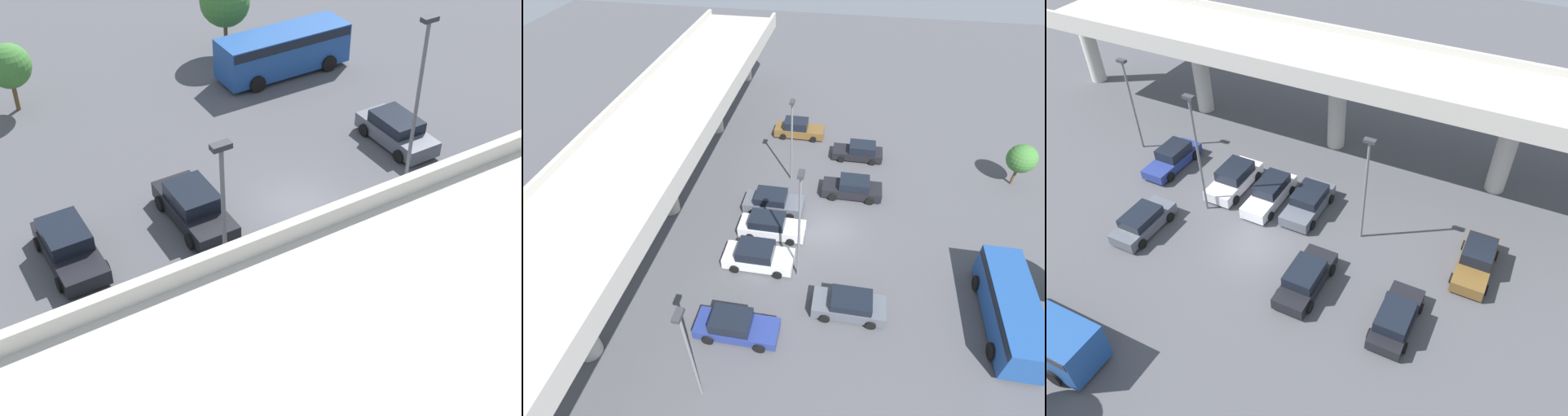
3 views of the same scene
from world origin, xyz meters
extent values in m
plane|color=#4C4C51|center=(0.00, 0.00, 0.00)|extent=(105.31, 105.31, 0.00)
cube|color=#BCB7AD|center=(0.00, 12.55, 6.93)|extent=(49.15, 7.63, 0.90)
cube|color=#BCB7AD|center=(0.00, 8.89, 7.65)|extent=(49.15, 0.30, 0.55)
cube|color=#BCB7AD|center=(0.00, 16.22, 7.65)|extent=(49.15, 0.30, 0.55)
cylinder|color=#BCB7AD|center=(-24.57, 12.55, 3.24)|extent=(1.35, 1.35, 6.48)
cylinder|color=#BCB7AD|center=(-12.29, 12.55, 3.24)|extent=(1.35, 1.35, 6.48)
cylinder|color=#BCB7AD|center=(0.00, 12.55, 3.24)|extent=(1.35, 1.35, 6.48)
cylinder|color=#BCB7AD|center=(12.29, 12.55, 3.24)|extent=(1.35, 1.35, 6.48)
cube|color=navy|center=(-9.70, 4.59, 0.53)|extent=(1.83, 4.88, 0.67)
cube|color=black|center=(-9.70, 4.89, 1.23)|extent=(1.68, 2.31, 0.74)
cylinder|color=black|center=(-8.77, 3.08, 0.35)|extent=(0.22, 0.71, 0.71)
cylinder|color=black|center=(-10.64, 3.08, 0.35)|extent=(0.22, 0.71, 0.71)
cylinder|color=black|center=(-8.77, 6.11, 0.35)|extent=(0.22, 0.71, 0.71)
cylinder|color=black|center=(-10.64, 6.11, 0.35)|extent=(0.22, 0.71, 0.71)
cube|color=#515660|center=(-7.08, -1.74, 0.55)|extent=(1.85, 4.43, 0.75)
cube|color=black|center=(-7.08, -1.86, 1.21)|extent=(1.70, 2.45, 0.56)
cylinder|color=black|center=(-8.03, -0.37, 0.32)|extent=(0.22, 0.65, 0.65)
cylinder|color=black|center=(-6.14, -0.37, 0.32)|extent=(0.22, 0.65, 0.65)
cylinder|color=black|center=(-8.03, -3.12, 0.32)|extent=(0.22, 0.65, 0.65)
cylinder|color=black|center=(-6.14, -3.12, 0.32)|extent=(0.22, 0.65, 0.65)
cube|color=silver|center=(-4.24, 4.51, 0.55)|extent=(1.98, 4.74, 0.75)
cube|color=black|center=(-4.24, 4.70, 1.30)|extent=(1.82, 2.43, 0.74)
cylinder|color=black|center=(-3.22, 3.05, 0.32)|extent=(0.22, 0.64, 0.64)
cylinder|color=black|center=(-5.25, 3.05, 0.32)|extent=(0.22, 0.64, 0.64)
cylinder|color=black|center=(-3.22, 5.98, 0.32)|extent=(0.22, 0.64, 0.64)
cylinder|color=black|center=(-5.25, 5.98, 0.32)|extent=(0.22, 0.64, 0.64)
cube|color=silver|center=(-1.21, 4.18, 0.56)|extent=(1.77, 4.82, 0.79)
cube|color=black|center=(-1.21, 4.52, 1.30)|extent=(1.63, 2.55, 0.70)
cylinder|color=black|center=(-0.31, 2.68, 0.30)|extent=(0.22, 0.60, 0.60)
cylinder|color=black|center=(-2.12, 2.68, 0.30)|extent=(0.22, 0.60, 0.60)
cylinder|color=black|center=(-0.31, 5.67, 0.30)|extent=(0.22, 0.60, 0.60)
cylinder|color=black|center=(-2.12, 5.67, 0.30)|extent=(0.22, 0.60, 0.60)
cube|color=#515660|center=(1.53, 4.58, 0.54)|extent=(1.99, 4.65, 0.75)
cube|color=black|center=(1.53, 4.80, 1.23)|extent=(1.83, 2.39, 0.63)
cylinder|color=black|center=(2.55, 3.13, 0.31)|extent=(0.22, 0.62, 0.62)
cylinder|color=black|center=(0.52, 3.13, 0.31)|extent=(0.22, 0.62, 0.62)
cylinder|color=black|center=(2.55, 6.02, 0.31)|extent=(0.22, 0.62, 0.62)
cylinder|color=black|center=(0.52, 6.02, 0.31)|extent=(0.22, 0.62, 0.62)
cube|color=black|center=(4.34, -1.38, 0.56)|extent=(1.90, 4.79, 0.73)
cube|color=black|center=(4.34, -1.52, 1.26)|extent=(1.75, 2.36, 0.68)
cylinder|color=black|center=(3.37, 0.11, 0.34)|extent=(0.22, 0.69, 0.69)
cylinder|color=black|center=(5.31, 0.11, 0.34)|extent=(0.22, 0.69, 0.69)
cylinder|color=black|center=(3.37, -2.86, 0.34)|extent=(0.22, 0.69, 0.69)
cylinder|color=black|center=(5.31, -2.86, 0.34)|extent=(0.22, 0.69, 0.69)
cube|color=black|center=(9.83, -1.61, 0.50)|extent=(1.84, 4.48, 0.67)
cube|color=black|center=(9.83, -2.00, 1.17)|extent=(1.69, 2.32, 0.66)
cylinder|color=black|center=(8.89, -0.22, 0.30)|extent=(0.22, 0.60, 0.60)
cylinder|color=black|center=(10.77, -0.22, 0.30)|extent=(0.22, 0.60, 0.60)
cylinder|color=black|center=(8.89, -3.00, 0.30)|extent=(0.22, 0.60, 0.60)
cylinder|color=black|center=(10.77, -3.00, 0.30)|extent=(0.22, 0.60, 0.60)
cube|color=brown|center=(12.72, 4.18, 0.54)|extent=(1.88, 4.79, 0.75)
cube|color=black|center=(12.72, 4.53, 1.30)|extent=(1.73, 2.26, 0.76)
cylinder|color=black|center=(13.68, 2.69, 0.30)|extent=(0.22, 0.61, 0.61)
cylinder|color=black|center=(11.76, 2.69, 0.30)|extent=(0.22, 0.61, 0.61)
cylinder|color=black|center=(13.68, 5.66, 0.30)|extent=(0.22, 0.61, 0.61)
cylinder|color=black|center=(11.76, 5.66, 0.30)|extent=(0.22, 0.61, 0.61)
cylinder|color=black|center=(-3.80, -9.81, 0.48)|extent=(0.96, 0.29, 0.96)
cylinder|color=black|center=(-3.80, -12.20, 0.48)|extent=(0.96, 0.29, 0.96)
cylinder|color=slate|center=(-13.44, 5.59, 3.54)|extent=(0.16, 0.16, 7.08)
cube|color=#333338|center=(-13.44, 5.59, 7.18)|extent=(0.70, 0.35, 0.20)
cylinder|color=slate|center=(5.63, 3.86, 3.58)|extent=(0.16, 0.16, 7.17)
cube|color=#333338|center=(5.63, 3.86, 7.27)|extent=(0.70, 0.35, 0.20)
cylinder|color=slate|center=(-4.69, 1.75, 4.17)|extent=(0.16, 0.16, 8.33)
cube|color=#333338|center=(-4.69, 1.75, 8.43)|extent=(0.70, 0.35, 0.20)
camera|label=1|loc=(14.46, 21.08, 19.97)|focal=50.00mm
camera|label=2|loc=(-22.05, -0.36, 21.61)|focal=28.00mm
camera|label=3|loc=(12.87, -18.36, 22.78)|focal=35.00mm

